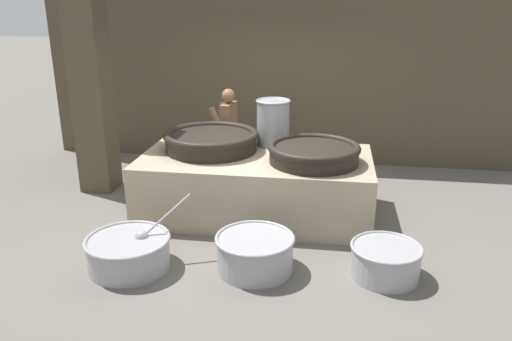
% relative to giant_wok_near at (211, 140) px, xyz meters
% --- Properties ---
extents(ground_plane, '(60.00, 60.00, 0.00)m').
position_rel_giant_wok_near_xyz_m(ground_plane, '(0.64, -0.17, -0.95)').
color(ground_plane, '#666059').
extents(back_wall, '(8.22, 0.24, 3.54)m').
position_rel_giant_wok_near_xyz_m(back_wall, '(0.64, 2.29, 0.82)').
color(back_wall, '#4C4233').
rests_on(back_wall, ground_plane).
extents(support_pillar, '(0.48, 0.48, 3.54)m').
position_rel_giant_wok_near_xyz_m(support_pillar, '(-1.85, 0.39, 0.82)').
color(support_pillar, '#4C4233').
rests_on(support_pillar, ground_plane).
extents(hearth_platform, '(3.02, 1.60, 0.81)m').
position_rel_giant_wok_near_xyz_m(hearth_platform, '(0.64, -0.17, -0.55)').
color(hearth_platform, tan).
rests_on(hearth_platform, ground_plane).
extents(giant_wok_near, '(1.29, 1.29, 0.27)m').
position_rel_giant_wok_near_xyz_m(giant_wok_near, '(0.00, 0.00, 0.00)').
color(giant_wok_near, black).
rests_on(giant_wok_near, hearth_platform).
extents(giant_wok_far, '(1.17, 1.17, 0.24)m').
position_rel_giant_wok_near_xyz_m(giant_wok_far, '(1.40, -0.32, -0.01)').
color(giant_wok_far, black).
rests_on(giant_wok_far, hearth_platform).
extents(stock_pot, '(0.48, 0.48, 0.65)m').
position_rel_giant_wok_near_xyz_m(stock_pot, '(0.80, 0.37, 0.19)').
color(stock_pot, gray).
rests_on(stock_pot, hearth_platform).
extents(cook, '(0.37, 0.57, 1.49)m').
position_rel_giant_wok_near_xyz_m(cook, '(0.04, 0.96, -0.15)').
color(cook, brown).
rests_on(cook, ground_plane).
extents(prep_bowl_vegetables, '(1.06, 0.92, 0.74)m').
position_rel_giant_wok_near_xyz_m(prep_bowl_vegetables, '(-0.49, -1.84, -0.75)').
color(prep_bowl_vegetables, '#9E9EA3').
rests_on(prep_bowl_vegetables, ground_plane).
extents(prep_bowl_meat, '(0.85, 0.85, 0.39)m').
position_rel_giant_wok_near_xyz_m(prep_bowl_meat, '(0.86, -1.67, -0.73)').
color(prep_bowl_meat, '#9E9EA3').
rests_on(prep_bowl_meat, ground_plane).
extents(prep_bowl_extra, '(0.74, 0.74, 0.36)m').
position_rel_giant_wok_near_xyz_m(prep_bowl_extra, '(2.23, -1.60, -0.76)').
color(prep_bowl_extra, '#9E9EA3').
rests_on(prep_bowl_extra, ground_plane).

